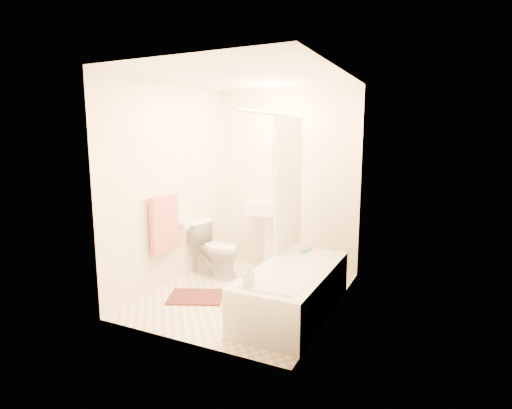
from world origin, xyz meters
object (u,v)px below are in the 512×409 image
at_px(sink, 268,230).
at_px(soap_bottle, 249,276).
at_px(bath_mat, 196,297).
at_px(bathtub, 294,290).
at_px(toilet, 215,249).

xyz_separation_m(sink, soap_bottle, (0.65, -1.89, 0.05)).
relative_size(bath_mat, soap_bottle, 3.14).
bearing_deg(bathtub, soap_bottle, -107.00).
distance_m(toilet, soap_bottle, 1.67).
relative_size(toilet, bath_mat, 1.19).
distance_m(toilet, bathtub, 1.44).
bearing_deg(soap_bottle, toilet, 131.85).
distance_m(sink, bath_mat, 1.50).
bearing_deg(bath_mat, bathtub, 7.06).
distance_m(bathtub, soap_bottle, 0.74).
xyz_separation_m(toilet, sink, (0.46, 0.66, 0.15)).
relative_size(toilet, soap_bottle, 3.72).
relative_size(toilet, sink, 0.70).
relative_size(bathtub, bath_mat, 2.75).
bearing_deg(sink, bathtub, -53.29).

